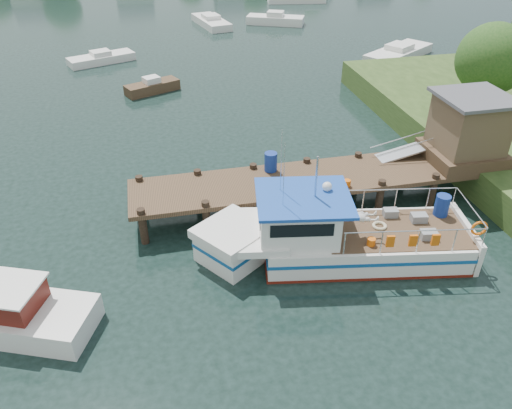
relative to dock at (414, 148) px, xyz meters
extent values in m
plane|color=black|center=(-6.51, -0.01, -2.24)|extent=(160.00, 160.00, 0.00)
cylinder|color=#332114|center=(7.49, 5.99, -0.72)|extent=(0.50, 0.50, 3.05)
sphere|color=#294B1A|center=(7.49, 5.99, 1.72)|extent=(3.90, 3.90, 3.90)
cube|color=#463221|center=(-4.51, -0.01, -0.94)|extent=(16.00, 3.00, 0.20)
cylinder|color=black|center=(-12.01, -1.31, -1.59)|extent=(0.32, 0.32, 1.90)
cylinder|color=black|center=(-12.01, 1.29, -1.59)|extent=(0.32, 0.32, 1.90)
cylinder|color=black|center=(-9.51, -1.31, -1.59)|extent=(0.32, 0.32, 1.90)
cylinder|color=black|center=(-9.51, 1.29, -1.59)|extent=(0.32, 0.32, 1.90)
cylinder|color=black|center=(-7.01, -1.31, -1.59)|extent=(0.32, 0.32, 1.90)
cylinder|color=black|center=(-7.01, 1.29, -1.59)|extent=(0.32, 0.32, 1.90)
cylinder|color=black|center=(-4.51, -1.31, -1.59)|extent=(0.32, 0.32, 1.90)
cylinder|color=black|center=(-4.51, 1.29, -1.59)|extent=(0.32, 0.32, 1.90)
cylinder|color=black|center=(-2.01, -1.31, -1.59)|extent=(0.32, 0.32, 1.90)
cylinder|color=black|center=(-2.01, 1.29, -1.59)|extent=(0.32, 0.32, 1.90)
cylinder|color=black|center=(0.49, -1.31, -1.59)|extent=(0.32, 0.32, 1.90)
cylinder|color=black|center=(0.49, 1.29, -1.59)|extent=(0.32, 0.32, 1.90)
cylinder|color=black|center=(2.99, -1.31, -1.59)|extent=(0.32, 0.32, 1.90)
cylinder|color=black|center=(2.99, 1.29, -1.59)|extent=(0.32, 0.32, 1.90)
cube|color=#463221|center=(2.49, -0.01, -0.54)|extent=(3.20, 3.00, 0.60)
cube|color=brown|center=(2.49, -0.01, 0.86)|extent=(2.60, 2.60, 2.40)
cube|color=#47474C|center=(2.49, -0.01, 2.16)|extent=(3.00, 3.00, 0.15)
cube|color=#A5A8AD|center=(0.19, 0.89, -0.59)|extent=(3.34, 0.90, 0.79)
cylinder|color=silver|center=(0.19, 0.49, -0.09)|extent=(3.34, 0.05, 0.76)
cylinder|color=silver|center=(0.19, 1.29, -0.09)|extent=(3.34, 0.05, 0.76)
cube|color=slate|center=(-5.51, -1.01, -0.68)|extent=(0.60, 0.40, 0.30)
cube|color=slate|center=(-4.51, -0.81, -0.68)|extent=(0.60, 0.40, 0.30)
cylinder|color=#D0570C|center=(-3.51, -1.11, -0.69)|extent=(0.30, 0.30, 0.28)
cylinder|color=navy|center=(-6.31, 0.89, -0.40)|extent=(0.56, 0.56, 0.85)
cube|color=silver|center=(-3.87, -3.95, -1.67)|extent=(7.86, 4.21, 1.14)
cube|color=silver|center=(-8.78, -3.10, -1.67)|extent=(2.95, 2.95, 1.14)
cube|color=silver|center=(-8.78, -3.10, -0.95)|extent=(3.24, 3.21, 0.35)
cube|color=silver|center=(-7.79, -3.27, -0.98)|extent=(2.44, 3.13, 0.30)
cube|color=#114B89|center=(-3.87, -3.95, -1.52)|extent=(7.97, 4.26, 0.14)
cube|color=#114B89|center=(-8.78, -3.10, -1.52)|extent=(3.00, 3.00, 0.14)
cube|color=#5F170D|center=(-3.87, -3.95, -2.19)|extent=(7.96, 4.24, 0.14)
cube|color=#463221|center=(-2.69, -4.15, -1.09)|extent=(5.75, 3.56, 0.04)
cube|color=silver|center=(-0.04, -4.60, -1.57)|extent=(0.70, 2.98, 1.34)
cube|color=silver|center=(-6.42, -3.51, -0.35)|extent=(3.18, 3.02, 1.49)
cube|color=black|center=(-6.64, -4.79, -0.05)|extent=(2.16, 0.41, 0.50)
cube|color=black|center=(-6.20, -2.22, -0.05)|extent=(2.16, 0.41, 0.50)
cube|color=black|center=(-7.80, -3.27, -0.05)|extent=(0.34, 1.77, 0.50)
cube|color=#1A45A3|center=(-6.22, -3.54, 0.45)|extent=(3.82, 3.42, 0.12)
cylinder|color=silver|center=(-5.83, -3.61, 1.29)|extent=(0.09, 0.09, 1.59)
cylinder|color=silver|center=(-7.09, -3.90, 1.69)|extent=(0.03, 0.03, 2.39)
cylinder|color=silver|center=(-6.93, -2.92, 1.69)|extent=(0.03, 0.03, 2.39)
sphere|color=silver|center=(-5.27, -3.30, 0.65)|extent=(0.41, 0.41, 0.36)
cylinder|color=silver|center=(-2.78, -5.53, -0.15)|extent=(4.91, 0.89, 0.04)
cylinder|color=silver|center=(-2.31, -2.82, -0.15)|extent=(4.91, 0.89, 0.04)
cylinder|color=silver|center=(-0.06, -4.60, -0.15)|extent=(0.51, 2.71, 0.04)
cylinder|color=silver|center=(-5.18, -5.12, -0.62)|extent=(0.05, 0.05, 0.95)
cylinder|color=silver|center=(-4.72, -2.41, -0.62)|extent=(0.05, 0.05, 0.95)
cylinder|color=silver|center=(-3.91, -5.33, -0.62)|extent=(0.05, 0.05, 0.95)
cylinder|color=silver|center=(-3.44, -2.63, -0.62)|extent=(0.05, 0.05, 0.95)
cylinder|color=silver|center=(-2.63, -5.55, -0.62)|extent=(0.05, 0.05, 0.95)
cylinder|color=silver|center=(-2.17, -2.85, -0.62)|extent=(0.05, 0.05, 0.95)
cylinder|color=silver|center=(-1.36, -5.77, -0.62)|extent=(0.05, 0.05, 0.95)
cylinder|color=silver|center=(-0.89, -3.06, -0.62)|extent=(0.05, 0.05, 0.95)
cylinder|color=silver|center=(-0.33, -5.95, -0.62)|extent=(0.05, 0.05, 0.95)
cylinder|color=silver|center=(0.14, -3.24, -0.62)|extent=(0.05, 0.05, 0.95)
cube|color=slate|center=(-1.81, -4.91, -0.92)|extent=(0.66, 0.49, 0.32)
cube|color=slate|center=(-1.63, -3.83, -0.92)|extent=(0.66, 0.49, 0.32)
cube|color=slate|center=(-2.54, -3.27, -0.92)|extent=(0.60, 0.47, 0.32)
cylinder|color=navy|center=(-0.58, -3.60, -0.65)|extent=(0.64, 0.64, 0.88)
cylinder|color=#D0570C|center=(-4.02, -4.83, -0.94)|extent=(0.34, 0.34, 0.30)
torus|color=#BFB28C|center=(-3.25, -3.85, -1.03)|extent=(0.64, 0.64, 0.12)
torus|color=#D0570C|center=(-0.16, -5.39, -0.55)|extent=(0.63, 0.20, 0.62)
cube|color=#D0570C|center=(-3.62, -5.40, -0.55)|extent=(0.29, 0.15, 0.45)
cube|color=#D0570C|center=(-2.83, -5.54, -0.55)|extent=(0.29, 0.15, 0.45)
cube|color=#D0570C|center=(-2.05, -5.67, -0.55)|extent=(0.29, 0.15, 0.45)
imported|color=silver|center=(-4.51, -4.14, -0.22)|extent=(0.52, 0.70, 1.75)
cube|color=silver|center=(-16.47, -4.86, -1.81)|extent=(6.00, 4.04, 0.87)
cube|color=#50140D|center=(-16.07, -5.03, -0.99)|extent=(2.03, 2.03, 0.82)
cube|color=silver|center=(-16.07, -5.03, -0.55)|extent=(2.26, 2.26, 0.07)
cube|color=#463221|center=(-10.88, 15.87, -1.90)|extent=(3.86, 2.63, 0.68)
cube|color=silver|center=(-10.88, 15.87, -1.39)|extent=(1.30, 1.22, 0.43)
cube|color=silver|center=(-14.52, 23.52, -1.94)|extent=(5.39, 3.49, 0.60)
cube|color=silver|center=(-14.52, 23.52, -1.49)|extent=(1.78, 1.66, 0.38)
cube|color=silver|center=(2.21, 32.86, -1.84)|extent=(5.96, 4.07, 0.79)
cube|color=silver|center=(2.21, 32.86, -1.24)|extent=(2.00, 1.89, 0.51)
cube|color=silver|center=(9.15, 19.53, -1.89)|extent=(7.15, 5.85, 0.70)
cube|color=silver|center=(9.15, 19.53, -1.36)|extent=(2.56, 2.48, 0.45)
cube|color=silver|center=(-4.21, 33.70, -1.90)|extent=(3.37, 6.57, 0.67)
cube|color=silver|center=(-4.21, 33.70, -1.39)|extent=(1.83, 2.03, 0.43)
camera|label=1|loc=(-11.17, -17.83, 9.91)|focal=35.00mm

